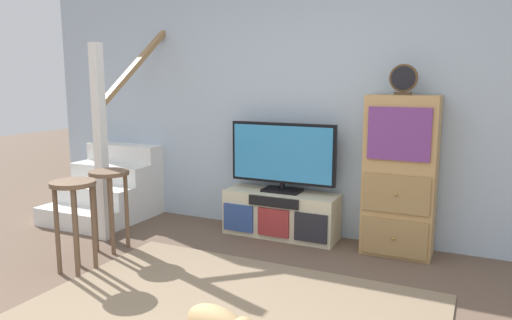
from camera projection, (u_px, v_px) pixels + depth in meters
back_wall at (323, 93)px, 4.51m from camera, size 6.40×0.12×2.70m
area_rug at (228, 314)px, 3.08m from camera, size 2.60×1.80×0.01m
media_console at (281, 214)px, 4.59m from camera, size 1.08×0.38×0.43m
television at (282, 155)px, 4.51m from camera, size 1.03×0.22×0.65m
side_cabinet at (400, 176)px, 4.06m from camera, size 0.58×0.38×1.35m
desk_clock at (404, 79)px, 3.92m from camera, size 0.22×0.08×0.25m
staircase at (121, 180)px, 5.39m from camera, size 1.00×1.36×2.20m
bar_stool_near at (74, 205)px, 3.68m from camera, size 0.34×0.34×0.72m
bar_stool_far at (110, 191)px, 4.18m from camera, size 0.34×0.34×0.70m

